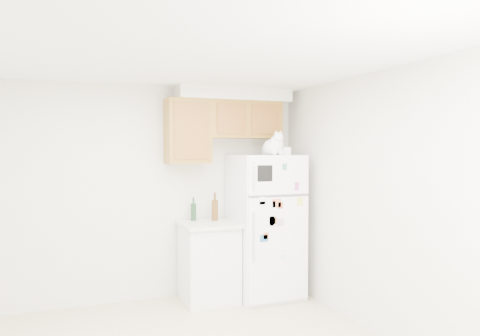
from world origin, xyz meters
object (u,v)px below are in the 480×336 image
refrigerator (265,226)px  storage_box_front (284,151)px  bottle_green (193,209)px  base_counter (209,261)px  bottle_amber (215,206)px  cat (275,146)px  storage_box_back (271,151)px

refrigerator → storage_box_front: storage_box_front is taller
storage_box_front → bottle_green: size_ratio=0.54×
base_counter → bottle_amber: bottle_amber is taller
bottle_amber → bottle_green: bearing=160.7°
cat → storage_box_back: cat is taller
base_counter → storage_box_back: bearing=-0.3°
storage_box_front → refrigerator: bearing=152.4°
base_counter → storage_box_front: storage_box_front is taller
refrigerator → storage_box_front: size_ratio=11.33×
base_counter → storage_box_back: 1.51m
storage_box_front → bottle_amber: 1.05m
cat → bottle_green: bearing=151.9°
base_counter → storage_box_front: size_ratio=6.13×
storage_box_back → bottle_amber: size_ratio=0.54×
refrigerator → bottle_green: 0.88m
refrigerator → base_counter: (-0.69, 0.07, -0.39)m
storage_box_back → bottle_green: bearing=173.1°
base_counter → cat: size_ratio=2.27×
base_counter → bottle_green: size_ratio=3.31×
cat → bottle_amber: (-0.61, 0.37, -0.72)m
bottle_green → bottle_amber: bearing=-19.3°
refrigerator → bottle_green: bearing=162.2°
storage_box_front → bottle_amber: (-0.74, 0.34, -0.66)m
cat → storage_box_back: size_ratio=2.25×
cat → bottle_amber: cat is taller
storage_box_front → bottle_green: storage_box_front is taller
refrigerator → cat: cat is taller
storage_box_back → bottle_green: 1.17m
refrigerator → bottle_green: refrigerator is taller
base_counter → bottle_green: bearing=124.2°
refrigerator → bottle_amber: (-0.58, 0.18, 0.24)m
storage_box_back → refrigerator: bearing=-140.7°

